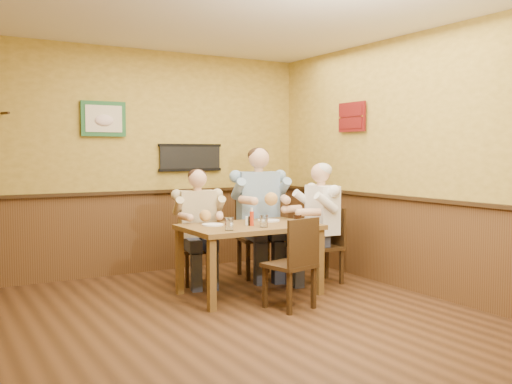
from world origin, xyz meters
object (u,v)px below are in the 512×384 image
water_glass_left (229,224)px  hot_sauce_bottle (252,218)px  dining_table (250,233)px  chair_back_right (258,236)px  diner_tan_shirt (197,233)px  salt_shaker (247,221)px  chair_back_left (198,248)px  diner_blue_polo (258,219)px  chair_near_side (289,263)px  pepper_shaker (250,221)px  diner_white_elder (322,229)px  chair_right_end (322,245)px  water_glass_mid (264,221)px  cola_tumbler (298,220)px

water_glass_left → hot_sauce_bottle: 0.41m
dining_table → chair_back_right: size_ratio=1.41×
diner_tan_shirt → salt_shaker: bearing=-61.3°
chair_back_left → diner_blue_polo: diner_blue_polo is taller
chair_near_side → hot_sauce_bottle: hot_sauce_bottle is taller
chair_back_left → pepper_shaker: 0.92m
diner_white_elder → pepper_shaker: 1.06m
water_glass_left → chair_near_side: bearing=-40.1°
salt_shaker → pepper_shaker: (0.01, -0.04, 0.00)m
dining_table → chair_right_end: size_ratio=1.60×
water_glass_mid → diner_blue_polo: bearing=62.5°
chair_near_side → water_glass_mid: chair_near_side is taller
diner_white_elder → chair_back_right: bearing=-138.2°
chair_back_right → hot_sauce_bottle: bearing=-112.0°
diner_white_elder → water_glass_mid: (-0.97, -0.30, 0.19)m
chair_back_right → cola_tumbler: chair_back_right is taller
water_glass_left → water_glass_mid: 0.42m
chair_right_end → salt_shaker: size_ratio=9.34×
diner_blue_polo → pepper_shaker: size_ratio=14.40×
water_glass_left → pepper_shaker: (0.36, 0.21, -0.02)m
water_glass_mid → pepper_shaker: size_ratio=1.29×
hot_sauce_bottle → chair_right_end: bearing=7.8°
hot_sauce_bottle → pepper_shaker: bearing=114.9°
chair_near_side → hot_sauce_bottle: (-0.09, 0.58, 0.39)m
chair_back_left → diner_tan_shirt: diner_tan_shirt is taller
dining_table → diner_blue_polo: size_ratio=0.99×
diner_tan_shirt → cola_tumbler: (0.71, -1.00, 0.21)m
chair_back_left → chair_back_right: bearing=10.6°
dining_table → chair_near_side: (0.06, -0.67, -0.21)m
chair_back_right → diner_blue_polo: 0.21m
cola_tumbler → hot_sauce_bottle: (-0.46, 0.17, 0.03)m
chair_back_right → cola_tumbler: size_ratio=9.22×
chair_near_side → diner_white_elder: (0.94, 0.72, 0.18)m
diner_blue_polo → pepper_shaker: 0.96m
diner_blue_polo → salt_shaker: bearing=-115.1°
cola_tumbler → salt_shaker: cola_tumbler is taller
chair_right_end → pepper_shaker: bearing=-77.3°
diner_white_elder → pepper_shaker: (-1.03, -0.12, 0.17)m
chair_right_end → water_glass_mid: 1.08m
chair_back_left → water_glass_mid: (0.30, -0.98, 0.40)m
diner_white_elder → pepper_shaker: size_ratio=12.74×
pepper_shaker → water_glass_mid: bearing=-70.3°
diner_blue_polo → salt_shaker: size_ratio=15.07×
pepper_shaker → hot_sauce_bottle: bearing=-65.1°
diner_blue_polo → cola_tumbler: bearing=-82.5°
chair_right_end → salt_shaker: (-1.05, -0.08, 0.36)m
chair_right_end → water_glass_mid: (-0.97, -0.30, 0.38)m
water_glass_mid → cola_tumbler: 0.41m
dining_table → diner_blue_polo: (0.52, 0.71, 0.05)m
chair_near_side → diner_white_elder: bearing=-154.3°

